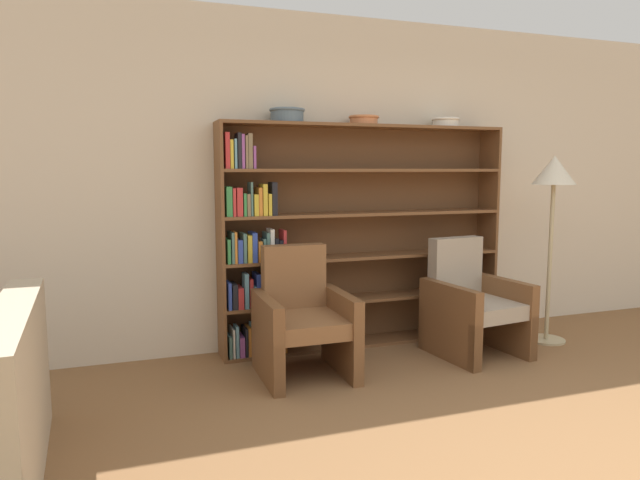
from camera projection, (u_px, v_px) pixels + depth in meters
name	position (u px, v px, depth m)	size (l,w,h in m)	color
wall_back	(371.00, 182.00, 4.98)	(12.00, 0.06, 2.75)	beige
bookshelf	(338.00, 241.00, 4.75)	(2.47, 0.30, 1.85)	brown
bowl_cream	(287.00, 115.00, 4.47)	(0.28, 0.28, 0.11)	slate
bowl_stoneware	(364.00, 119.00, 4.69)	(0.25, 0.25, 0.07)	#C67547
bowl_brass	(446.00, 122.00, 4.94)	(0.24, 0.24, 0.08)	silver
armchair_leather	(303.00, 321.00, 4.14)	(0.65, 0.69, 0.92)	brown
armchair_cushioned	(472.00, 305.00, 4.62)	(0.72, 0.75, 0.92)	brown
floor_lamp	(554.00, 184.00, 4.81)	(0.36, 0.36, 1.60)	tan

